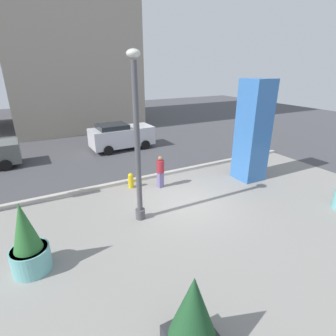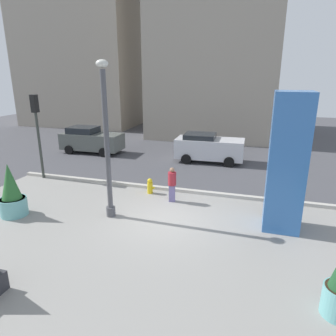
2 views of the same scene
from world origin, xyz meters
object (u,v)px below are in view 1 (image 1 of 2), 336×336
(potted_plant_near_left, at_px, (28,243))
(art_pillar_blue, at_px, (253,131))
(lamp_post, at_px, (137,146))
(car_passing_lane, at_px, (121,136))
(potted_plant_curbside, at_px, (193,318))
(fire_hydrant, at_px, (131,181))
(pedestrian_crossing, at_px, (160,170))

(potted_plant_near_left, bearing_deg, art_pillar_blue, 11.27)
(lamp_post, xyz_separation_m, potted_plant_near_left, (-3.77, -1.06, -1.99))
(art_pillar_blue, relative_size, car_passing_lane, 1.14)
(art_pillar_blue, xyz_separation_m, potted_plant_curbside, (-7.53, -6.17, -1.49))
(fire_hydrant, bearing_deg, potted_plant_near_left, -139.37)
(potted_plant_near_left, bearing_deg, potted_plant_curbside, -56.77)
(lamp_post, relative_size, fire_hydrant, 7.96)
(art_pillar_blue, distance_m, potted_plant_curbside, 9.85)
(fire_hydrant, distance_m, car_passing_lane, 6.59)
(art_pillar_blue, bearing_deg, potted_plant_near_left, -168.73)
(lamp_post, xyz_separation_m, art_pillar_blue, (6.46, 0.98, -0.43))
(art_pillar_blue, xyz_separation_m, fire_hydrant, (-5.79, 1.77, -2.11))
(art_pillar_blue, distance_m, fire_hydrant, 6.41)
(art_pillar_blue, height_order, potted_plant_near_left, art_pillar_blue)
(pedestrian_crossing, bearing_deg, art_pillar_blue, -14.27)
(pedestrian_crossing, bearing_deg, lamp_post, -132.42)
(potted_plant_near_left, distance_m, fire_hydrant, 5.88)
(potted_plant_near_left, distance_m, car_passing_lane, 11.88)
(potted_plant_curbside, bearing_deg, car_passing_lane, 76.38)
(art_pillar_blue, xyz_separation_m, pedestrian_crossing, (-4.52, 1.15, -1.60))
(car_passing_lane, relative_size, pedestrian_crossing, 2.75)
(potted_plant_curbside, relative_size, pedestrian_crossing, 1.25)
(art_pillar_blue, bearing_deg, fire_hydrant, 162.97)
(art_pillar_blue, bearing_deg, car_passing_lane, 116.63)
(fire_hydrant, bearing_deg, car_passing_lane, 74.80)
(fire_hydrant, distance_m, pedestrian_crossing, 1.50)
(lamp_post, distance_m, potted_plant_near_left, 4.40)
(potted_plant_near_left, xyz_separation_m, fire_hydrant, (4.45, 3.81, -0.54))
(lamp_post, bearing_deg, potted_plant_curbside, -101.59)
(fire_hydrant, xyz_separation_m, car_passing_lane, (1.72, 6.34, 0.56))
(lamp_post, relative_size, potted_plant_near_left, 2.74)
(lamp_post, xyz_separation_m, fire_hydrant, (0.67, 2.75, -2.54))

